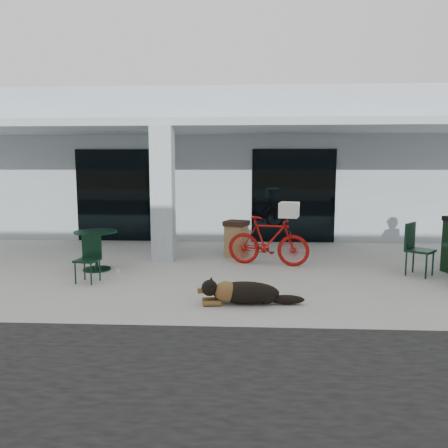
# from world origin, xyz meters

# --- Properties ---
(ground) EXTENTS (80.00, 80.00, 0.00)m
(ground) POSITION_xyz_m (0.00, 0.00, 0.00)
(ground) COLOR #B1AFA7
(ground) RESTS_ON ground
(building) EXTENTS (22.00, 7.00, 4.50)m
(building) POSITION_xyz_m (0.00, 8.50, 2.25)
(building) COLOR silver
(building) RESTS_ON ground
(storefront_glass_left) EXTENTS (2.80, 0.06, 2.70)m
(storefront_glass_left) POSITION_xyz_m (-3.20, 4.98, 1.35)
(storefront_glass_left) COLOR black
(storefront_glass_left) RESTS_ON ground
(storefront_glass_right) EXTENTS (2.40, 0.06, 2.70)m
(storefront_glass_right) POSITION_xyz_m (1.80, 4.98, 1.35)
(storefront_glass_right) COLOR black
(storefront_glass_right) RESTS_ON ground
(column) EXTENTS (0.50, 0.50, 3.12)m
(column) POSITION_xyz_m (-1.50, 2.30, 1.56)
(column) COLOR silver
(column) RESTS_ON ground
(overhang) EXTENTS (22.00, 2.80, 0.18)m
(overhang) POSITION_xyz_m (0.00, 3.60, 3.21)
(overhang) COLOR silver
(overhang) RESTS_ON column
(bicycle) EXTENTS (1.89, 0.89, 1.10)m
(bicycle) POSITION_xyz_m (0.94, 1.90, 0.55)
(bicycle) COLOR #A5100D
(bicycle) RESTS_ON ground
(laundry_basket) EXTENTS (0.51, 0.62, 0.32)m
(laundry_basket) POSITION_xyz_m (1.38, 1.81, 1.26)
(laundry_basket) COLOR white
(laundry_basket) RESTS_ON bicycle
(dog) EXTENTS (1.30, 0.58, 0.42)m
(dog) POSITION_xyz_m (0.44, -0.94, 0.21)
(dog) COLOR black
(dog) RESTS_ON ground
(cup_near_dog) EXTENTS (0.09, 0.09, 0.09)m
(cup_near_dog) POSITION_xyz_m (-2.22, 1.00, 0.05)
(cup_near_dog) COLOR white
(cup_near_dog) RESTS_ON ground
(cafe_table_near) EXTENTS (1.16, 1.16, 0.84)m
(cafe_table_near) POSITION_xyz_m (-2.75, 1.23, 0.42)
(cafe_table_near) COLOR black
(cafe_table_near) RESTS_ON ground
(cafe_chair_near) EXTENTS (0.47, 0.50, 0.89)m
(cafe_chair_near) POSITION_xyz_m (-2.57, 0.22, 0.45)
(cafe_chair_near) COLOR black
(cafe_chair_near) RESTS_ON ground
(cafe_chair_far_a) EXTENTS (0.71, 0.71, 1.07)m
(cafe_chair_far_a) POSITION_xyz_m (3.95, 1.08, 0.53)
(cafe_chair_far_a) COLOR black
(cafe_chair_far_a) RESTS_ON ground
(trash_receptacle) EXTENTS (0.68, 0.68, 0.89)m
(trash_receptacle) POSITION_xyz_m (0.20, 2.80, 0.44)
(trash_receptacle) COLOR olive
(trash_receptacle) RESTS_ON ground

